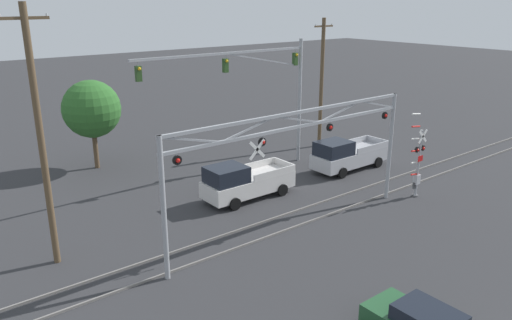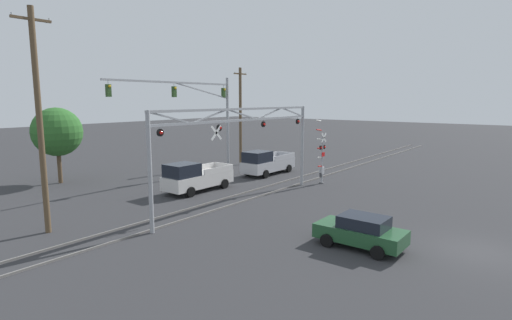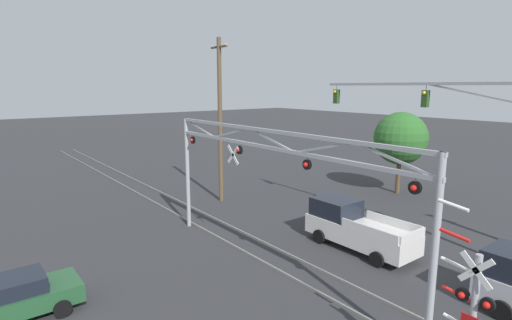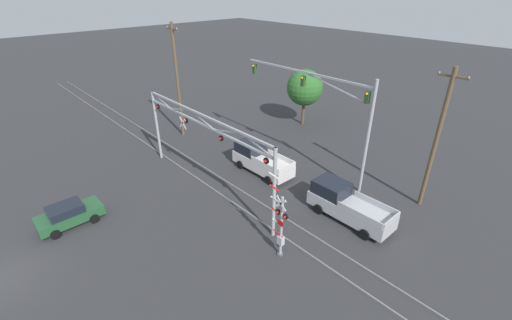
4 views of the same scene
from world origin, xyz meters
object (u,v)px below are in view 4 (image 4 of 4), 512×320
Objects in this scene: sedan_waiting at (69,214)px; pickup_truck_lead at (260,159)px; utility_pole_left at (178,81)px; utility_pole_right at (436,140)px; background_tree_beyond_span at (305,88)px; pickup_truck_following at (346,204)px; crossing_gantry at (203,135)px; traffic_signal_span at (335,107)px; crossing_signal_mast at (280,227)px.

pickup_truck_lead is at bearing 77.51° from sedan_waiting.
sedan_waiting is 15.93m from utility_pole_left.
background_tree_beyond_span is at bearing 160.66° from utility_pole_right.
pickup_truck_lead and pickup_truck_following have the same top height.
crossing_gantry reaches higher than pickup_truck_lead.
utility_pole_right is (2.71, 5.22, 3.94)m from pickup_truck_following.
crossing_gantry is 11.05m from utility_pole_left.
background_tree_beyond_span is at bearing 104.28° from crossing_gantry.
pickup_truck_lead is (0.56, 4.93, -3.43)m from crossing_gantry.
utility_pole_left reaches higher than utility_pole_right.
traffic_signal_span is at bearing -165.75° from utility_pole_right.
sedan_waiting is at bearing -86.65° from background_tree_beyond_span.
background_tree_beyond_span reaches higher than pickup_truck_lead.
sedan_waiting is (-11.51, -13.77, -0.28)m from pickup_truck_following.
crossing_gantry is 2.52× the size of pickup_truck_following.
crossing_gantry is at bearing 74.27° from sedan_waiting.
crossing_gantry is at bearing -139.38° from utility_pole_right.
utility_pole_right is at bearing -19.34° from background_tree_beyond_span.
utility_pole_right reaches higher than pickup_truck_following.
sedan_waiting is at bearing -129.90° from pickup_truck_following.
crossing_signal_mast is at bearing -68.85° from traffic_signal_span.
sedan_waiting is at bearing -102.49° from pickup_truck_lead.
sedan_waiting is 0.40× the size of utility_pole_right.
utility_pole_right is (14.22, 18.99, 4.23)m from sedan_waiting.
pickup_truck_following is 7.08m from utility_pole_right.
crossing_gantry is at bearing -96.42° from pickup_truck_lead.
pickup_truck_lead is 0.96× the size of pickup_truck_following.
traffic_signal_span reaches higher than crossing_gantry.
traffic_signal_span is at bearing 139.13° from pickup_truck_following.
background_tree_beyond_span is at bearing 140.38° from pickup_truck_following.
crossing_gantry reaches higher than sedan_waiting.
pickup_truck_lead is 1.41× the size of sedan_waiting.
traffic_signal_span is at bearing -39.03° from background_tree_beyond_span.
traffic_signal_span is 19.50m from sedan_waiting.
traffic_signal_span reaches higher than background_tree_beyond_span.
sedan_waiting is 24.74m from background_tree_beyond_span.
sedan_waiting is at bearing -113.37° from traffic_signal_span.
pickup_truck_following is at bearing -40.87° from traffic_signal_span.
background_tree_beyond_span is (-12.94, 10.72, 3.01)m from pickup_truck_following.
utility_pole_left reaches higher than crossing_signal_mast.
crossing_signal_mast is at bearing -94.74° from pickup_truck_following.
pickup_truck_lead is at bearing 179.23° from pickup_truck_following.
crossing_signal_mast is 0.92× the size of pickup_truck_lead.
sedan_waiting is (-11.04, -8.04, -1.21)m from crossing_signal_mast.
sedan_waiting is 0.65× the size of background_tree_beyond_span.
utility_pole_left is (-7.65, 13.12, 4.82)m from sedan_waiting.
pickup_truck_lead is 0.92× the size of background_tree_beyond_span.
background_tree_beyond_span reaches higher than sedan_waiting.
utility_pole_left is 1.82× the size of background_tree_beyond_span.
crossing_gantry is 10.01m from sedan_waiting.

